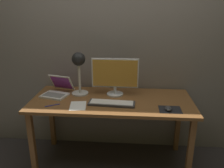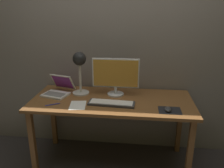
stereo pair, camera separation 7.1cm
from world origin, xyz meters
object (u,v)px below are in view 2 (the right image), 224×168
at_px(monitor, 116,75).
at_px(pen, 53,104).
at_px(desk_lamp, 80,65).
at_px(keyboard_main, 111,103).
at_px(mouse, 168,109).
at_px(laptop, 59,88).

relative_size(monitor, pen, 3.41).
height_order(desk_lamp, pen, desk_lamp).
xyz_separation_m(keyboard_main, mouse, (0.52, -0.10, 0.01)).
bearing_deg(monitor, mouse, -34.75).
relative_size(laptop, pen, 2.54).
distance_m(monitor, mouse, 0.64).
bearing_deg(pen, desk_lamp, 58.82).
height_order(monitor, mouse, monitor).
relative_size(monitor, laptop, 1.34).
distance_m(desk_lamp, mouse, 0.98).
relative_size(keyboard_main, laptop, 1.26).
distance_m(keyboard_main, laptop, 0.63).
xyz_separation_m(desk_lamp, pen, (-0.19, -0.32, -0.31)).
bearing_deg(mouse, monitor, 145.25).
height_order(monitor, desk_lamp, desk_lamp).
bearing_deg(monitor, pen, -149.96).
bearing_deg(pen, mouse, -1.11).
bearing_deg(pen, keyboard_main, 7.79).
relative_size(keyboard_main, mouse, 4.67).
distance_m(monitor, pen, 0.69).
relative_size(monitor, keyboard_main, 1.07).
bearing_deg(mouse, desk_lamp, 158.53).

